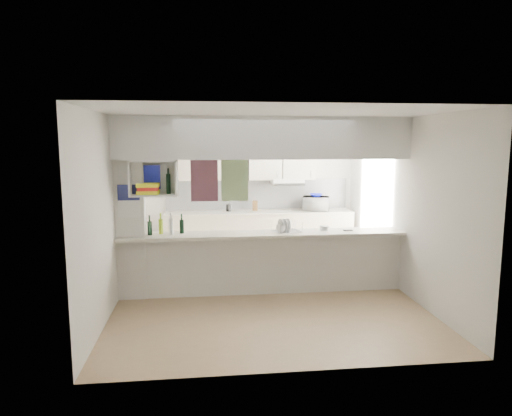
{
  "coord_description": "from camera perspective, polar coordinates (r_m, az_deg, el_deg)",
  "views": [
    {
      "loc": [
        -0.86,
        -6.54,
        2.24
      ],
      "look_at": [
        -0.05,
        0.5,
        1.22
      ],
      "focal_mm": 32.0,
      "sensor_mm": 36.0,
      "label": 1
    }
  ],
  "objects": [
    {
      "name": "cubby_shelf",
      "position": [
        6.54,
        -12.78,
        3.37
      ],
      "size": [
        0.65,
        0.35,
        0.5
      ],
      "color": "white",
      "rests_on": "bulkhead"
    },
    {
      "name": "knife_block",
      "position": [
        8.86,
        -0.11,
        0.3
      ],
      "size": [
        0.11,
        0.1,
        0.2
      ],
      "primitive_type": "cube",
      "rotation": [
        0.0,
        0.0,
        -0.24
      ],
      "color": "brown",
      "rests_on": "bench_top"
    },
    {
      "name": "wine_bottles",
      "position": [
        6.72,
        -11.19,
        -2.28
      ],
      "size": [
        0.51,
        0.14,
        0.32
      ],
      "color": "black",
      "rests_on": "breakfast_bar"
    },
    {
      "name": "wall_left",
      "position": [
        6.73,
        -17.13,
        -0.19
      ],
      "size": [
        0.0,
        4.8,
        4.8
      ],
      "primitive_type": "plane",
      "rotation": [
        1.57,
        0.0,
        1.57
      ],
      "color": "silver",
      "rests_on": "floor"
    },
    {
      "name": "bowl",
      "position": [
        8.89,
        7.52,
        1.59
      ],
      "size": [
        0.24,
        0.24,
        0.06
      ],
      "primitive_type": "imported",
      "color": "#0D1490",
      "rests_on": "microwave"
    },
    {
      "name": "microwave",
      "position": [
        8.95,
        7.5,
        0.56
      ],
      "size": [
        0.57,
        0.46,
        0.27
      ],
      "primitive_type": "imported",
      "rotation": [
        0.0,
        0.0,
        2.85
      ],
      "color": "white",
      "rests_on": "bench_top"
    },
    {
      "name": "cup",
      "position": [
        6.69,
        3.11,
        -2.58
      ],
      "size": [
        0.17,
        0.17,
        0.11
      ],
      "primitive_type": "imported",
      "rotation": [
        0.0,
        0.0,
        -0.27
      ],
      "color": "white",
      "rests_on": "dish_rack"
    },
    {
      "name": "utensil_jar",
      "position": [
        8.8,
        -3.45,
        0.03
      ],
      "size": [
        0.1,
        0.1,
        0.14
      ],
      "primitive_type": "cylinder",
      "color": "black",
      "rests_on": "bench_top"
    },
    {
      "name": "plastic_tubs",
      "position": [
        6.99,
        8.72,
        -2.5
      ],
      "size": [
        0.49,
        0.17,
        0.07
      ],
      "color": "silver",
      "rests_on": "breakfast_bar"
    },
    {
      "name": "dish_rack",
      "position": [
        6.78,
        3.84,
        -2.31
      ],
      "size": [
        0.46,
        0.4,
        0.21
      ],
      "rotation": [
        0.0,
        0.0,
        0.29
      ],
      "color": "silver",
      "rests_on": "breakfast_bar"
    },
    {
      "name": "kitchen_run",
      "position": [
        8.86,
        0.12,
        -0.97
      ],
      "size": [
        3.6,
        0.63,
        2.24
      ],
      "color": "beige",
      "rests_on": "floor"
    },
    {
      "name": "wall_right",
      "position": [
        7.24,
        17.61,
        0.37
      ],
      "size": [
        0.0,
        4.8,
        4.8
      ],
      "primitive_type": "plane",
      "rotation": [
        1.57,
        0.0,
        -1.57
      ],
      "color": "silver",
      "rests_on": "floor"
    },
    {
      "name": "servery_partition",
      "position": [
        6.61,
        -0.58,
        3.17
      ],
      "size": [
        4.2,
        0.5,
        2.6
      ],
      "color": "silver",
      "rests_on": "floor"
    },
    {
      "name": "floor",
      "position": [
        6.97,
        0.88,
        -10.53
      ],
      "size": [
        4.8,
        4.8,
        0.0
      ],
      "primitive_type": "plane",
      "color": "tan",
      "rests_on": "ground"
    },
    {
      "name": "wall_back",
      "position": [
        9.03,
        -1.08,
        2.25
      ],
      "size": [
        4.2,
        0.0,
        4.2
      ],
      "primitive_type": "plane",
      "rotation": [
        1.57,
        0.0,
        0.0
      ],
      "color": "silver",
      "rests_on": "floor"
    },
    {
      "name": "ceiling",
      "position": [
        6.61,
        0.93,
        11.34
      ],
      "size": [
        4.8,
        4.8,
        0.0
      ],
      "primitive_type": "plane",
      "color": "white",
      "rests_on": "wall_back"
    }
  ]
}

